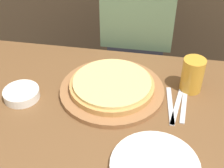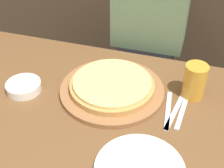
{
  "view_description": "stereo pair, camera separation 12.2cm",
  "coord_description": "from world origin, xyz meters",
  "px_view_note": "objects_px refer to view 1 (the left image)",
  "views": [
    {
      "loc": [
        0.11,
        -0.82,
        1.51
      ],
      "look_at": [
        -0.05,
        0.12,
        0.75
      ],
      "focal_mm": 50.0,
      "sensor_mm": 36.0,
      "label": 1
    },
    {
      "loc": [
        0.23,
        -0.8,
        1.51
      ],
      "look_at": [
        -0.05,
        0.12,
        0.75
      ],
      "focal_mm": 50.0,
      "sensor_mm": 36.0,
      "label": 2
    }
  ],
  "objects_px": {
    "dinner_plate": "(155,166)",
    "side_bowl": "(22,94)",
    "spoon": "(184,107)",
    "fork": "(170,105)",
    "beer_glass": "(193,74)",
    "dinner_knife": "(177,106)",
    "pizza_on_board": "(112,87)",
    "diner_person": "(136,48)"
  },
  "relations": [
    {
      "from": "dinner_plate",
      "to": "fork",
      "type": "bearing_deg",
      "value": 82.4
    },
    {
      "from": "dinner_knife",
      "to": "spoon",
      "type": "relative_size",
      "value": 1.17
    },
    {
      "from": "dinner_plate",
      "to": "fork",
      "type": "distance_m",
      "value": 0.3
    },
    {
      "from": "pizza_on_board",
      "to": "spoon",
      "type": "relative_size",
      "value": 2.29
    },
    {
      "from": "diner_person",
      "to": "dinner_knife",
      "type": "bearing_deg",
      "value": -67.63
    },
    {
      "from": "diner_person",
      "to": "dinner_plate",
      "type": "bearing_deg",
      "value": -79.78
    },
    {
      "from": "beer_glass",
      "to": "pizza_on_board",
      "type": "bearing_deg",
      "value": -166.74
    },
    {
      "from": "pizza_on_board",
      "to": "side_bowl",
      "type": "bearing_deg",
      "value": -164.61
    },
    {
      "from": "dinner_knife",
      "to": "side_bowl",
      "type": "bearing_deg",
      "value": -175.24
    },
    {
      "from": "dinner_knife",
      "to": "dinner_plate",
      "type": "bearing_deg",
      "value": -102.3
    },
    {
      "from": "dinner_knife",
      "to": "beer_glass",
      "type": "bearing_deg",
      "value": 66.72
    },
    {
      "from": "diner_person",
      "to": "side_bowl",
      "type": "bearing_deg",
      "value": -124.72
    },
    {
      "from": "spoon",
      "to": "dinner_plate",
      "type": "bearing_deg",
      "value": -106.84
    },
    {
      "from": "dinner_knife",
      "to": "spoon",
      "type": "height_order",
      "value": "same"
    },
    {
      "from": "fork",
      "to": "dinner_plate",
      "type": "bearing_deg",
      "value": -97.6
    },
    {
      "from": "pizza_on_board",
      "to": "diner_person",
      "type": "bearing_deg",
      "value": 84.21
    },
    {
      "from": "beer_glass",
      "to": "dinner_plate",
      "type": "bearing_deg",
      "value": -105.53
    },
    {
      "from": "spoon",
      "to": "diner_person",
      "type": "xyz_separation_m",
      "value": [
        -0.23,
        0.51,
        -0.07
      ]
    },
    {
      "from": "pizza_on_board",
      "to": "dinner_knife",
      "type": "xyz_separation_m",
      "value": [
        0.26,
        -0.04,
        -0.02
      ]
    },
    {
      "from": "side_bowl",
      "to": "spoon",
      "type": "relative_size",
      "value": 0.77
    },
    {
      "from": "pizza_on_board",
      "to": "dinner_knife",
      "type": "relative_size",
      "value": 1.95
    },
    {
      "from": "side_bowl",
      "to": "pizza_on_board",
      "type": "bearing_deg",
      "value": 15.39
    },
    {
      "from": "dinner_plate",
      "to": "spoon",
      "type": "bearing_deg",
      "value": 73.16
    },
    {
      "from": "beer_glass",
      "to": "fork",
      "type": "xyz_separation_m",
      "value": [
        -0.07,
        -0.12,
        -0.07
      ]
    },
    {
      "from": "dinner_plate",
      "to": "side_bowl",
      "type": "relative_size",
      "value": 2.01
    },
    {
      "from": "dinner_knife",
      "to": "spoon",
      "type": "distance_m",
      "value": 0.02
    },
    {
      "from": "spoon",
      "to": "side_bowl",
      "type": "bearing_deg",
      "value": -175.43
    },
    {
      "from": "side_bowl",
      "to": "fork",
      "type": "height_order",
      "value": "side_bowl"
    },
    {
      "from": "beer_glass",
      "to": "dinner_plate",
      "type": "height_order",
      "value": "beer_glass"
    },
    {
      "from": "dinner_knife",
      "to": "spoon",
      "type": "bearing_deg",
      "value": 0.0
    },
    {
      "from": "side_bowl",
      "to": "dinner_knife",
      "type": "height_order",
      "value": "side_bowl"
    },
    {
      "from": "side_bowl",
      "to": "fork",
      "type": "distance_m",
      "value": 0.57
    },
    {
      "from": "beer_glass",
      "to": "dinner_plate",
      "type": "xyz_separation_m",
      "value": [
        -0.11,
        -0.41,
        -0.07
      ]
    },
    {
      "from": "pizza_on_board",
      "to": "beer_glass",
      "type": "bearing_deg",
      "value": 13.26
    },
    {
      "from": "dinner_plate",
      "to": "fork",
      "type": "xyz_separation_m",
      "value": [
        0.04,
        0.3,
        -0.01
      ]
    },
    {
      "from": "beer_glass",
      "to": "diner_person",
      "type": "relative_size",
      "value": 0.11
    },
    {
      "from": "fork",
      "to": "beer_glass",
      "type": "bearing_deg",
      "value": 57.15
    },
    {
      "from": "dinner_knife",
      "to": "pizza_on_board",
      "type": "bearing_deg",
      "value": 170.3
    },
    {
      "from": "pizza_on_board",
      "to": "spoon",
      "type": "bearing_deg",
      "value": -8.86
    },
    {
      "from": "diner_person",
      "to": "spoon",
      "type": "bearing_deg",
      "value": -65.27
    },
    {
      "from": "fork",
      "to": "dinner_knife",
      "type": "bearing_deg",
      "value": -0.0
    },
    {
      "from": "side_bowl",
      "to": "dinner_knife",
      "type": "xyz_separation_m",
      "value": [
        0.6,
        0.05,
        -0.02
      ]
    }
  ]
}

